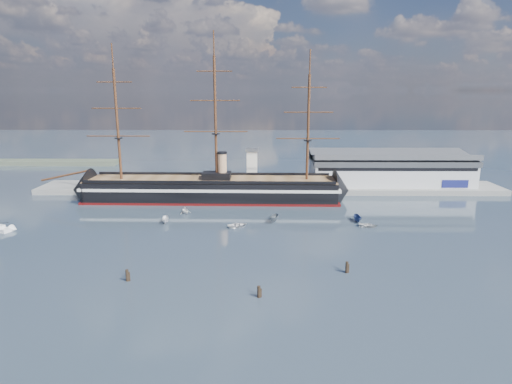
{
  "coord_description": "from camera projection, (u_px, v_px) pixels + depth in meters",
  "views": [
    {
      "loc": [
        5.87,
        -88.74,
        38.42
      ],
      "look_at": [
        4.84,
        35.0,
        9.0
      ],
      "focal_mm": 30.0,
      "sensor_mm": 36.0,
      "label": 1
    }
  ],
  "objects": [
    {
      "name": "ground",
      "position": [
        241.0,
        216.0,
        134.18
      ],
      "size": [
        600.0,
        600.0,
        0.0
      ],
      "primitive_type": "plane",
      "color": "#2B3B46",
      "rests_on": "ground"
    },
    {
      "name": "motorboat_f",
      "position": [
        357.0,
        222.0,
        128.42
      ],
      "size": [
        6.13,
        2.32,
        2.44
      ],
      "primitive_type": "imported",
      "rotation": [
        0.0,
        0.0,
        -0.01
      ],
      "color": "navy",
      "rests_on": "ground"
    },
    {
      "name": "warship",
      "position": [
        207.0,
        189.0,
        152.81
      ],
      "size": [
        113.03,
        17.91,
        53.94
      ],
      "rotation": [
        0.0,
        0.0,
        -0.02
      ],
      "color": "black",
      "rests_on": "ground"
    },
    {
      "name": "motorboat_d",
      "position": [
        185.0,
        214.0,
        136.98
      ],
      "size": [
        7.04,
        5.92,
        2.4
      ],
      "primitive_type": "imported",
      "rotation": [
        0.0,
        0.0,
        0.57
      ],
      "color": "white",
      "rests_on": "ground"
    },
    {
      "name": "motorboat_c",
      "position": [
        274.0,
        222.0,
        128.33
      ],
      "size": [
        6.82,
        4.34,
        2.56
      ],
      "primitive_type": "imported",
      "rotation": [
        0.0,
        0.0,
        -0.34
      ],
      "color": "#525C66",
      "rests_on": "ground"
    },
    {
      "name": "piling_near_mid",
      "position": [
        259.0,
        297.0,
        81.51
      ],
      "size": [
        0.64,
        0.64,
        3.02
      ],
      "primitive_type": "cylinder",
      "color": "black",
      "rests_on": "ground"
    },
    {
      "name": "quay_tower",
      "position": [
        252.0,
        167.0,
        164.0
      ],
      "size": [
        5.0,
        5.0,
        15.0
      ],
      "color": "silver",
      "rests_on": "ground"
    },
    {
      "name": "piling_near_left",
      "position": [
        128.0,
        281.0,
        88.42
      ],
      "size": [
        0.64,
        0.64,
        3.25
      ],
      "primitive_type": "cylinder",
      "color": "black",
      "rests_on": "ground"
    },
    {
      "name": "quay",
      "position": [
        270.0,
        190.0,
        169.12
      ],
      "size": [
        180.0,
        18.0,
        2.0
      ],
      "primitive_type": "cube",
      "color": "slate",
      "rests_on": "ground"
    },
    {
      "name": "motorboat_e",
      "position": [
        368.0,
        227.0,
        123.55
      ],
      "size": [
        2.23,
        3.52,
        1.53
      ],
      "primitive_type": "imported",
      "rotation": [
        0.0,
        0.0,
        1.27
      ],
      "color": "silver",
      "rests_on": "ground"
    },
    {
      "name": "motorboat_a",
      "position": [
        166.0,
        223.0,
        127.16
      ],
      "size": [
        6.13,
        3.07,
        2.34
      ],
      "primitive_type": "imported",
      "rotation": [
        0.0,
        0.0,
        0.16
      ],
      "color": "white",
      "rests_on": "ground"
    },
    {
      "name": "piling_near_right",
      "position": [
        347.0,
        273.0,
        92.48
      ],
      "size": [
        0.64,
        0.64,
        3.25
      ],
      "primitive_type": "cylinder",
      "color": "black",
      "rests_on": "ground"
    },
    {
      "name": "motorboat_b",
      "position": [
        238.0,
        227.0,
        123.5
      ],
      "size": [
        2.68,
        3.83,
        1.66
      ],
      "primitive_type": "imported",
      "rotation": [
        0.0,
        0.0,
        1.97
      ],
      "color": "white",
      "rests_on": "ground"
    },
    {
      "name": "warehouse",
      "position": [
        390.0,
        169.0,
        170.78
      ],
      "size": [
        63.0,
        21.0,
        11.6
      ],
      "color": "#B7BABC",
      "rests_on": "ground"
    }
  ]
}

